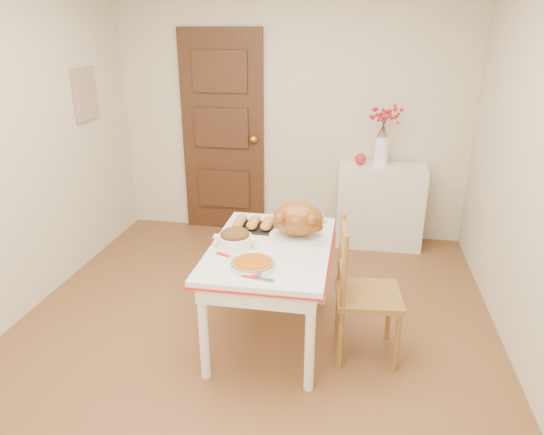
% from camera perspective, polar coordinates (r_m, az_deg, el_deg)
% --- Properties ---
extents(floor, '(3.50, 4.00, 0.00)m').
position_cam_1_polar(floor, '(3.61, -2.55, -13.47)').
color(floor, brown).
rests_on(floor, ground).
extents(wall_back, '(3.50, 0.00, 2.50)m').
position_cam_1_polar(wall_back, '(5.01, 2.22, 11.91)').
color(wall_back, beige).
rests_on(wall_back, ground).
extents(wall_front, '(3.50, 0.00, 2.50)m').
position_cam_1_polar(wall_front, '(1.37, -22.38, -16.18)').
color(wall_front, beige).
rests_on(wall_front, ground).
extents(door_back, '(0.85, 0.06, 2.06)m').
position_cam_1_polar(door_back, '(5.16, -5.69, 9.61)').
color(door_back, '#3F2617').
rests_on(door_back, ground).
extents(photo_board, '(0.03, 0.35, 0.45)m').
position_cam_1_polar(photo_board, '(4.78, -20.79, 13.20)').
color(photo_board, tan).
rests_on(photo_board, ground).
extents(sideboard, '(0.82, 0.36, 0.82)m').
position_cam_1_polar(sideboard, '(4.96, 12.38, 1.33)').
color(sideboard, silver).
rests_on(sideboard, floor).
extents(kitchen_table, '(0.80, 1.17, 0.70)m').
position_cam_1_polar(kitchen_table, '(3.42, -0.15, -8.62)').
color(kitchen_table, silver).
rests_on(kitchen_table, floor).
extents(chair_oak, '(0.45, 0.45, 0.93)m').
position_cam_1_polar(chair_oak, '(3.25, 11.10, -8.48)').
color(chair_oak, olive).
rests_on(chair_oak, floor).
extents(berry_vase, '(0.29, 0.29, 0.56)m').
position_cam_1_polar(berry_vase, '(4.78, 12.68, 9.17)').
color(berry_vase, white).
rests_on(berry_vase, sideboard).
extents(apple, '(0.11, 0.11, 0.11)m').
position_cam_1_polar(apple, '(4.82, 10.20, 6.68)').
color(apple, red).
rests_on(apple, sideboard).
extents(turkey_platter, '(0.45, 0.39, 0.25)m').
position_cam_1_polar(turkey_platter, '(3.34, 3.02, -0.37)').
color(turkey_platter, '#9E4F1D').
rests_on(turkey_platter, kitchen_table).
extents(pumpkin_pie, '(0.30, 0.30, 0.06)m').
position_cam_1_polar(pumpkin_pie, '(2.97, -2.24, -5.32)').
color(pumpkin_pie, '#AF4F0A').
rests_on(pumpkin_pie, kitchen_table).
extents(stuffing_dish, '(0.30, 0.24, 0.11)m').
position_cam_1_polar(stuffing_dish, '(3.25, -4.31, -2.38)').
color(stuffing_dish, '#5D3211').
rests_on(stuffing_dish, kitchen_table).
extents(rolls_tray, '(0.30, 0.24, 0.08)m').
position_cam_1_polar(rolls_tray, '(3.53, -2.14, -0.68)').
color(rolls_tray, '#BD7A37').
rests_on(rolls_tray, kitchen_table).
extents(pie_server, '(0.20, 0.09, 0.01)m').
position_cam_1_polar(pie_server, '(2.84, -1.63, -7.02)').
color(pie_server, silver).
rests_on(pie_server, kitchen_table).
extents(carving_knife, '(0.26, 0.15, 0.01)m').
position_cam_1_polar(carving_knife, '(3.10, -4.55, -4.61)').
color(carving_knife, silver).
rests_on(carving_knife, kitchen_table).
extents(drinking_glass, '(0.07, 0.07, 0.11)m').
position_cam_1_polar(drinking_glass, '(3.61, 2.25, 0.11)').
color(drinking_glass, white).
rests_on(drinking_glass, kitchen_table).
extents(shaker_pair, '(0.09, 0.06, 0.08)m').
position_cam_1_polar(shaker_pair, '(3.65, 5.57, 0.01)').
color(shaker_pair, white).
rests_on(shaker_pair, kitchen_table).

